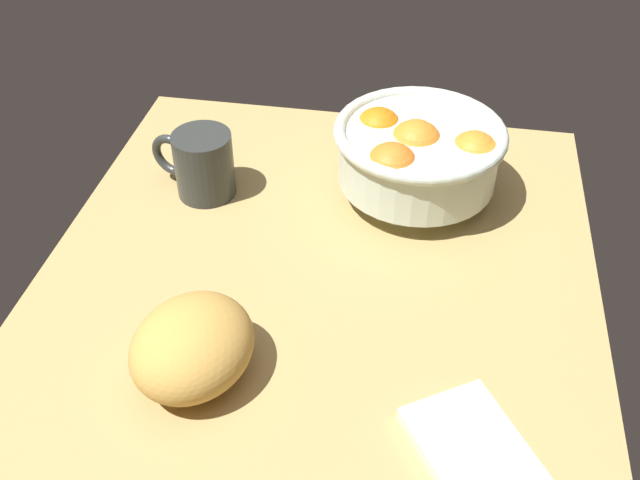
# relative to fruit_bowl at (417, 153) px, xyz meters

# --- Properties ---
(ground_plane) EXTENTS (0.78, 0.67, 0.03)m
(ground_plane) POSITION_rel_fruit_bowl_xyz_m (-0.19, 0.10, -0.08)
(ground_plane) COLOR tan
(fruit_bowl) EXTENTS (0.23, 0.23, 0.12)m
(fruit_bowl) POSITION_rel_fruit_bowl_xyz_m (0.00, 0.00, 0.00)
(fruit_bowl) COLOR silver
(fruit_bowl) RESTS_ON ground
(bread_loaf) EXTENTS (0.17, 0.15, 0.08)m
(bread_loaf) POSITION_rel_fruit_bowl_xyz_m (-0.35, 0.20, -0.03)
(bread_loaf) COLOR gold
(bread_loaf) RESTS_ON ground
(napkin_folded) EXTENTS (0.16, 0.15, 0.01)m
(napkin_folded) POSITION_rel_fruit_bowl_xyz_m (-0.40, -0.09, -0.06)
(napkin_folded) COLOR silver
(napkin_folded) RESTS_ON ground
(mug) EXTENTS (0.08, 0.12, 0.09)m
(mug) POSITION_rel_fruit_bowl_xyz_m (-0.04, 0.28, -0.02)
(mug) COLOR #2E3130
(mug) RESTS_ON ground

